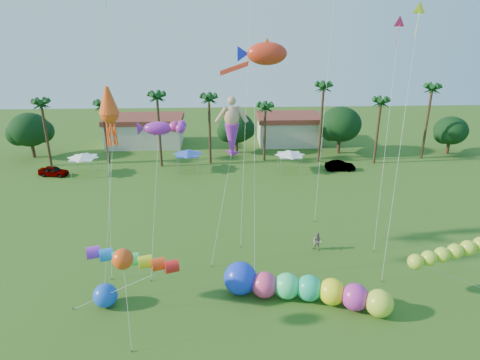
{
  "coord_description": "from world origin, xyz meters",
  "views": [
    {
      "loc": [
        -1.31,
        -19.5,
        20.54
      ],
      "look_at": [
        0.0,
        10.0,
        9.0
      ],
      "focal_mm": 32.0,
      "sensor_mm": 36.0,
      "label": 1
    }
  ],
  "objects_px": {
    "car_a": "(53,171)",
    "caterpillar_inflatable": "(299,288)",
    "spectator_b": "(317,242)",
    "blue_ball": "(105,295)",
    "car_b": "(340,166)"
  },
  "relations": [
    {
      "from": "car_a",
      "to": "caterpillar_inflatable",
      "type": "height_order",
      "value": "caterpillar_inflatable"
    },
    {
      "from": "spectator_b",
      "to": "caterpillar_inflatable",
      "type": "bearing_deg",
      "value": -75.79
    },
    {
      "from": "car_a",
      "to": "blue_ball",
      "type": "bearing_deg",
      "value": -143.7
    },
    {
      "from": "spectator_b",
      "to": "blue_ball",
      "type": "distance_m",
      "value": 18.99
    },
    {
      "from": "blue_ball",
      "to": "spectator_b",
      "type": "bearing_deg",
      "value": 22.63
    },
    {
      "from": "caterpillar_inflatable",
      "to": "spectator_b",
      "type": "bearing_deg",
      "value": 84.6
    },
    {
      "from": "car_b",
      "to": "blue_ball",
      "type": "bearing_deg",
      "value": 139.88
    },
    {
      "from": "car_a",
      "to": "spectator_b",
      "type": "height_order",
      "value": "spectator_b"
    },
    {
      "from": "caterpillar_inflatable",
      "to": "car_b",
      "type": "bearing_deg",
      "value": 86.06
    },
    {
      "from": "caterpillar_inflatable",
      "to": "blue_ball",
      "type": "xyz_separation_m",
      "value": [
        -14.56,
        -0.01,
        -0.19
      ]
    },
    {
      "from": "caterpillar_inflatable",
      "to": "car_a",
      "type": "bearing_deg",
      "value": 151.96
    },
    {
      "from": "car_b",
      "to": "spectator_b",
      "type": "bearing_deg",
      "value": 161.25
    },
    {
      "from": "car_b",
      "to": "blue_ball",
      "type": "xyz_separation_m",
      "value": [
        -25.35,
        -28.64,
        0.23
      ]
    },
    {
      "from": "spectator_b",
      "to": "caterpillar_inflatable",
      "type": "distance_m",
      "value": 7.88
    },
    {
      "from": "car_a",
      "to": "spectator_b",
      "type": "bearing_deg",
      "value": -113.58
    }
  ]
}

